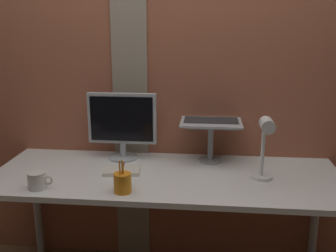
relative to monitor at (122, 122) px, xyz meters
The scene contains 9 objects.
brick_wall_back 0.48m from the monitor, 35.38° to the left, with size 3.71×0.16×2.66m.
desk 0.48m from the monitor, 38.74° to the right, with size 1.94×0.71×0.74m.
monitor is the anchor object (origin of this frame).
laptop_stand 0.54m from the monitor, ahead, with size 0.28×0.22×0.24m.
laptop 0.54m from the monitor, ahead, with size 0.36×0.33×0.20m.
desk_lamp 0.86m from the monitor, 19.64° to the right, with size 0.12×0.20×0.35m.
pen_cup 0.53m from the monitor, 78.11° to the right, with size 0.09×0.09×0.18m.
coffee_mug 0.62m from the monitor, 124.24° to the right, with size 0.13×0.09×0.09m.
paper_clutter_stack 0.32m from the monitor, 80.09° to the right, with size 0.20×0.14×0.02m, color silver.
Camera 1 is at (0.25, -2.05, 1.55)m, focal length 41.86 mm.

